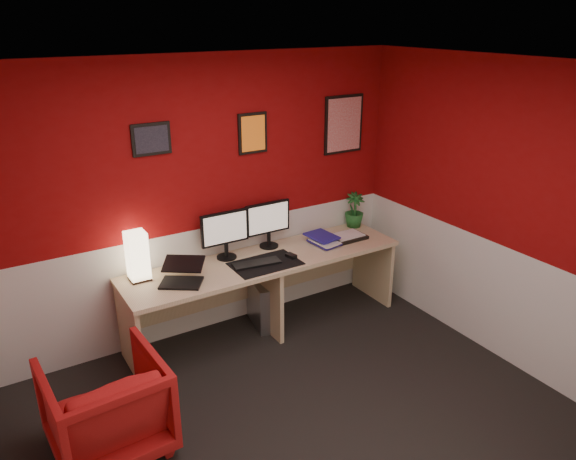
{
  "coord_description": "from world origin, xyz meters",
  "views": [
    {
      "loc": [
        -1.7,
        -2.56,
        2.79
      ],
      "look_at": [
        0.6,
        1.21,
        1.05
      ],
      "focal_mm": 34.4,
      "sensor_mm": 36.0,
      "label": 1
    }
  ],
  "objects_px": {
    "laptop": "(180,272)",
    "desk": "(266,295)",
    "shoji_lamp": "(138,257)",
    "monitor_left": "(225,228)",
    "zen_tray": "(347,237)",
    "monitor_right": "(269,218)",
    "armchair": "(107,406)",
    "potted_plant": "(354,210)",
    "pc_tower": "(263,302)"
  },
  "relations": [
    {
      "from": "desk",
      "to": "zen_tray",
      "type": "xyz_separation_m",
      "value": [
        0.92,
        -0.0,
        0.38
      ]
    },
    {
      "from": "shoji_lamp",
      "to": "laptop",
      "type": "xyz_separation_m",
      "value": [
        0.26,
        -0.26,
        -0.09
      ]
    },
    {
      "from": "laptop",
      "to": "desk",
      "type": "bearing_deg",
      "value": 39.69
    },
    {
      "from": "armchair",
      "to": "zen_tray",
      "type": "bearing_deg",
      "value": -166.46
    },
    {
      "from": "monitor_left",
      "to": "armchair",
      "type": "distance_m",
      "value": 1.81
    },
    {
      "from": "desk",
      "to": "potted_plant",
      "type": "height_order",
      "value": "potted_plant"
    },
    {
      "from": "monitor_right",
      "to": "laptop",
      "type": "bearing_deg",
      "value": -163.14
    },
    {
      "from": "pc_tower",
      "to": "armchair",
      "type": "bearing_deg",
      "value": -141.69
    },
    {
      "from": "monitor_left",
      "to": "potted_plant",
      "type": "bearing_deg",
      "value": 1.28
    },
    {
      "from": "zen_tray",
      "to": "potted_plant",
      "type": "height_order",
      "value": "potted_plant"
    },
    {
      "from": "desk",
      "to": "laptop",
      "type": "height_order",
      "value": "laptop"
    },
    {
      "from": "shoji_lamp",
      "to": "monitor_right",
      "type": "relative_size",
      "value": 0.69
    },
    {
      "from": "pc_tower",
      "to": "desk",
      "type": "bearing_deg",
      "value": -94.36
    },
    {
      "from": "monitor_left",
      "to": "monitor_right",
      "type": "bearing_deg",
      "value": 3.42
    },
    {
      "from": "pc_tower",
      "to": "shoji_lamp",
      "type": "bearing_deg",
      "value": -173.27
    },
    {
      "from": "potted_plant",
      "to": "armchair",
      "type": "height_order",
      "value": "potted_plant"
    },
    {
      "from": "monitor_right",
      "to": "desk",
      "type": "bearing_deg",
      "value": -126.54
    },
    {
      "from": "laptop",
      "to": "zen_tray",
      "type": "bearing_deg",
      "value": 36.81
    },
    {
      "from": "monitor_right",
      "to": "potted_plant",
      "type": "relative_size",
      "value": 1.64
    },
    {
      "from": "shoji_lamp",
      "to": "monitor_left",
      "type": "bearing_deg",
      "value": 1.15
    },
    {
      "from": "monitor_left",
      "to": "potted_plant",
      "type": "height_order",
      "value": "monitor_left"
    },
    {
      "from": "desk",
      "to": "armchair",
      "type": "height_order",
      "value": "desk"
    },
    {
      "from": "zen_tray",
      "to": "pc_tower",
      "type": "xyz_separation_m",
      "value": [
        -0.89,
        0.11,
        -0.52
      ]
    },
    {
      "from": "laptop",
      "to": "monitor_left",
      "type": "relative_size",
      "value": 0.57
    },
    {
      "from": "laptop",
      "to": "zen_tray",
      "type": "distance_m",
      "value": 1.75
    },
    {
      "from": "monitor_left",
      "to": "desk",
      "type": "bearing_deg",
      "value": -34.33
    },
    {
      "from": "monitor_left",
      "to": "zen_tray",
      "type": "distance_m",
      "value": 1.25
    },
    {
      "from": "laptop",
      "to": "monitor_right",
      "type": "xyz_separation_m",
      "value": [
        0.99,
        0.3,
        0.18
      ]
    },
    {
      "from": "shoji_lamp",
      "to": "monitor_left",
      "type": "height_order",
      "value": "monitor_left"
    },
    {
      "from": "potted_plant",
      "to": "armchair",
      "type": "xyz_separation_m",
      "value": [
        -2.84,
        -1.01,
        -0.56
      ]
    },
    {
      "from": "laptop",
      "to": "zen_tray",
      "type": "xyz_separation_m",
      "value": [
        1.74,
        0.07,
        -0.09
      ]
    },
    {
      "from": "shoji_lamp",
      "to": "zen_tray",
      "type": "height_order",
      "value": "shoji_lamp"
    },
    {
      "from": "zen_tray",
      "to": "potted_plant",
      "type": "distance_m",
      "value": 0.39
    },
    {
      "from": "desk",
      "to": "zen_tray",
      "type": "height_order",
      "value": "zen_tray"
    },
    {
      "from": "potted_plant",
      "to": "pc_tower",
      "type": "height_order",
      "value": "potted_plant"
    },
    {
      "from": "monitor_left",
      "to": "pc_tower",
      "type": "relative_size",
      "value": 1.29
    },
    {
      "from": "monitor_right",
      "to": "armchair",
      "type": "bearing_deg",
      "value": -151.16
    },
    {
      "from": "desk",
      "to": "armchair",
      "type": "bearing_deg",
      "value": -154.8
    },
    {
      "from": "monitor_left",
      "to": "monitor_right",
      "type": "distance_m",
      "value": 0.45
    },
    {
      "from": "desk",
      "to": "armchair",
      "type": "xyz_separation_m",
      "value": [
        -1.66,
        -0.78,
        -0.02
      ]
    },
    {
      "from": "pc_tower",
      "to": "potted_plant",
      "type": "bearing_deg",
      "value": 16.78
    },
    {
      "from": "armchair",
      "to": "monitor_right",
      "type": "bearing_deg",
      "value": -154.42
    },
    {
      "from": "monitor_left",
      "to": "pc_tower",
      "type": "xyz_separation_m",
      "value": [
        0.32,
        -0.09,
        -0.8
      ]
    },
    {
      "from": "zen_tray",
      "to": "armchair",
      "type": "distance_m",
      "value": 2.72
    },
    {
      "from": "zen_tray",
      "to": "shoji_lamp",
      "type": "bearing_deg",
      "value": 174.79
    },
    {
      "from": "potted_plant",
      "to": "monitor_right",
      "type": "bearing_deg",
      "value": -179.68
    },
    {
      "from": "laptop",
      "to": "pc_tower",
      "type": "xyz_separation_m",
      "value": [
        0.85,
        0.18,
        -0.61
      ]
    },
    {
      "from": "monitor_right",
      "to": "potted_plant",
      "type": "xyz_separation_m",
      "value": [
        1.01,
        0.01,
        -0.11
      ]
    },
    {
      "from": "armchair",
      "to": "monitor_left",
      "type": "bearing_deg",
      "value": -147.76
    },
    {
      "from": "laptop",
      "to": "monitor_right",
      "type": "relative_size",
      "value": 0.57
    }
  ]
}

